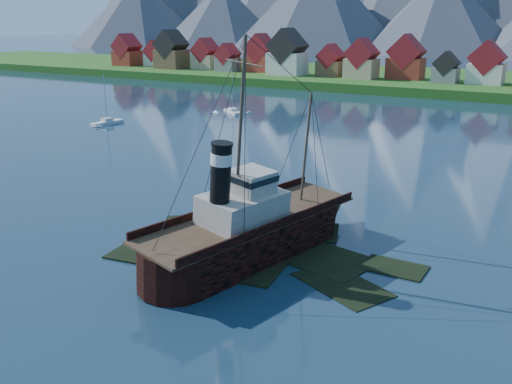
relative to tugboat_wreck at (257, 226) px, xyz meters
The scene contains 8 objects.
ground 3.65m from the tugboat_wreck, 132.76° to the right, with size 1400.00×1400.00×0.00m, color #172E42.
shoal 3.34m from the tugboat_wreck, 61.72° to the left, with size 31.71×21.24×1.14m.
shore_bank 168.43m from the tugboat_wreck, 90.50° to the left, with size 600.00×80.00×3.20m, color #1D4614.
seawall 130.44m from the tugboat_wreck, 90.65° to the left, with size 600.00×2.50×2.00m, color #3F3D38.
town 154.63m from the tugboat_wreck, 102.94° to the left, with size 250.96×16.69×17.30m.
tugboat_wreck is the anchor object (origin of this frame).
sailboat_b 82.69m from the tugboat_wreck, 145.12° to the left, with size 2.90×8.39×11.92m.
sailboat_c 91.84m from the tugboat_wreck, 124.34° to the left, with size 7.86×6.60×10.65m.
Camera 1 is at (29.25, -45.63, 23.24)m, focal length 40.00 mm.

